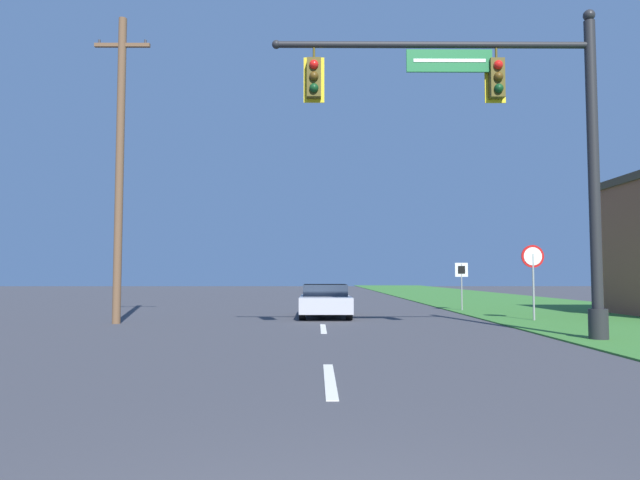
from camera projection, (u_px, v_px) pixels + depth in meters
name	position (u px, v px, depth m)	size (l,w,h in m)	color
grass_verge_right	(505.00, 302.00, 32.29)	(10.00, 110.00, 0.04)	#38752D
road_center_line	(321.00, 311.00, 24.24)	(0.16, 34.80, 0.01)	silver
signal_mast	(517.00, 140.00, 13.57)	(7.89, 0.47, 7.91)	#232326
car_ahead	(325.00, 300.00, 21.03)	(1.83, 4.40, 1.19)	black
stop_sign	(533.00, 265.00, 19.03)	(0.76, 0.07, 2.50)	gray
route_sign_post	(461.00, 275.00, 24.56)	(0.55, 0.06, 2.03)	gray
utility_pole_near	(120.00, 164.00, 18.33)	(1.80, 0.26, 9.92)	brown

